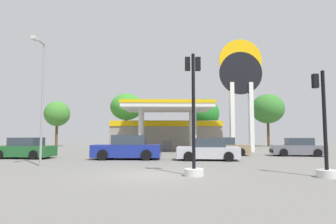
# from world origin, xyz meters

# --- Properties ---
(ground_plane) EXTENTS (90.00, 90.00, 0.00)m
(ground_plane) POSITION_xyz_m (0.00, 0.00, 0.00)
(ground_plane) COLOR slate
(ground_plane) RESTS_ON ground
(gas_station) EXTENTS (12.75, 11.94, 4.81)m
(gas_station) POSITION_xyz_m (1.02, 21.37, 2.06)
(gas_station) COLOR gray
(gas_station) RESTS_ON ground
(station_pole_sign) EXTENTS (4.25, 0.56, 11.16)m
(station_pole_sign) POSITION_xyz_m (8.31, 15.42, 7.05)
(station_pole_sign) COLOR white
(station_pole_sign) RESTS_ON ground
(car_0) EXTENTS (4.30, 2.33, 1.46)m
(car_0) POSITION_xyz_m (-9.23, 8.42, 0.66)
(car_0) COLOR black
(car_0) RESTS_ON ground
(car_1) EXTENTS (4.19, 2.37, 1.41)m
(car_1) POSITION_xyz_m (11.21, 10.21, 0.64)
(car_1) COLOR black
(car_1) RESTS_ON ground
(car_2) EXTENTS (4.70, 2.31, 1.65)m
(car_2) POSITION_xyz_m (-1.87, 7.55, 0.75)
(car_2) COLOR black
(car_2) RESTS_ON ground
(car_3) EXTENTS (4.20, 2.21, 1.44)m
(car_3) POSITION_xyz_m (3.52, 6.63, 0.65)
(car_3) COLOR black
(car_3) RESTS_ON ground
(car_4) EXTENTS (4.14, 2.02, 1.45)m
(car_4) POSITION_xyz_m (5.48, 11.11, 0.66)
(car_4) COLOR black
(car_4) RESTS_ON ground
(traffic_signal_0) EXTENTS (0.78, 0.78, 5.03)m
(traffic_signal_0) POSITION_xyz_m (1.76, -0.34, 1.73)
(traffic_signal_0) COLOR silver
(traffic_signal_0) RESTS_ON ground
(traffic_signal_1) EXTENTS (0.78, 0.78, 4.21)m
(traffic_signal_1) POSITION_xyz_m (6.85, -0.92, 1.13)
(traffic_signal_1) COLOR silver
(traffic_signal_1) RESTS_ON ground
(tree_0) EXTENTS (3.61, 3.61, 6.50)m
(tree_0) POSITION_xyz_m (-14.60, 29.05, 4.67)
(tree_0) COLOR brown
(tree_0) RESTS_ON ground
(tree_1) EXTENTS (4.49, 4.49, 7.41)m
(tree_1) POSITION_xyz_m (-4.42, 27.46, 5.53)
(tree_1) COLOR brown
(tree_1) RESTS_ON ground
(tree_2) EXTENTS (4.21, 4.21, 6.83)m
(tree_2) POSITION_xyz_m (6.62, 28.02, 4.70)
(tree_2) COLOR brown
(tree_2) RESTS_ON ground
(tree_3) EXTENTS (4.66, 4.66, 7.48)m
(tree_3) POSITION_xyz_m (15.69, 27.87, 5.37)
(tree_3) COLOR brown
(tree_3) RESTS_ON ground
(corner_streetlamp) EXTENTS (0.24, 1.48, 6.72)m
(corner_streetlamp) POSITION_xyz_m (-6.03, 3.29, 4.06)
(corner_streetlamp) COLOR gray
(corner_streetlamp) RESTS_ON ground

